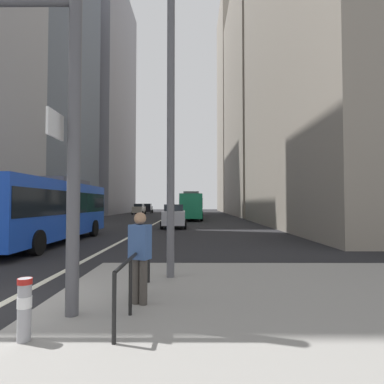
{
  "coord_description": "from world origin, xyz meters",
  "views": [
    {
      "loc": [
        3.87,
        -6.07,
        2.04
      ],
      "look_at": [
        3.72,
        24.81,
        3.14
      ],
      "focal_mm": 29.57,
      "sensor_mm": 36.0,
      "label": 1
    }
  ],
  "objects_px": {
    "city_bus_blue_oncoming": "(49,207)",
    "pedestrian_waiting": "(140,253)",
    "car_oncoming_mid": "(147,208)",
    "car_oncoming_far": "(139,209)",
    "street_lamp_post": "(171,79)",
    "car_receding_near": "(197,210)",
    "city_bus_red_receding": "(192,205)",
    "bollard_right": "(24,306)",
    "car_receding_far": "(174,216)"
  },
  "relations": [
    {
      "from": "car_receding_near",
      "to": "street_lamp_post",
      "type": "xyz_separation_m",
      "value": [
        -1.13,
        -44.2,
        4.29
      ]
    },
    {
      "from": "car_oncoming_mid",
      "to": "car_receding_far",
      "type": "height_order",
      "value": "same"
    },
    {
      "from": "city_bus_blue_oncoming",
      "to": "pedestrian_waiting",
      "type": "bearing_deg",
      "value": -57.62
    },
    {
      "from": "street_lamp_post",
      "to": "car_receding_near",
      "type": "bearing_deg",
      "value": 88.53
    },
    {
      "from": "city_bus_blue_oncoming",
      "to": "street_lamp_post",
      "type": "distance_m",
      "value": 10.86
    },
    {
      "from": "pedestrian_waiting",
      "to": "city_bus_blue_oncoming",
      "type": "bearing_deg",
      "value": 122.38
    },
    {
      "from": "car_oncoming_mid",
      "to": "car_oncoming_far",
      "type": "bearing_deg",
      "value": -95.89
    },
    {
      "from": "car_receding_near",
      "to": "car_receding_far",
      "type": "relative_size",
      "value": 1.0
    },
    {
      "from": "city_bus_red_receding",
      "to": "car_receding_far",
      "type": "height_order",
      "value": "city_bus_red_receding"
    },
    {
      "from": "city_bus_blue_oncoming",
      "to": "street_lamp_post",
      "type": "bearing_deg",
      "value": -49.14
    },
    {
      "from": "car_receding_near",
      "to": "city_bus_blue_oncoming",
      "type": "bearing_deg",
      "value": -102.2
    },
    {
      "from": "car_oncoming_far",
      "to": "bollard_right",
      "type": "height_order",
      "value": "car_oncoming_far"
    },
    {
      "from": "city_bus_red_receding",
      "to": "car_oncoming_mid",
      "type": "distance_m",
      "value": 26.29
    },
    {
      "from": "city_bus_red_receding",
      "to": "car_receding_near",
      "type": "xyz_separation_m",
      "value": [
        0.79,
        12.65,
        -0.85
      ]
    },
    {
      "from": "city_bus_blue_oncoming",
      "to": "city_bus_red_receding",
      "type": "distance_m",
      "value": 24.79
    },
    {
      "from": "car_receding_far",
      "to": "car_oncoming_far",
      "type": "height_order",
      "value": "same"
    },
    {
      "from": "city_bus_blue_oncoming",
      "to": "car_oncoming_mid",
      "type": "xyz_separation_m",
      "value": [
        -2.1,
        48.38,
        -0.85
      ]
    },
    {
      "from": "car_oncoming_far",
      "to": "pedestrian_waiting",
      "type": "xyz_separation_m",
      "value": [
        9.05,
        -52.23,
        0.12
      ]
    },
    {
      "from": "city_bus_blue_oncoming",
      "to": "street_lamp_post",
      "type": "xyz_separation_m",
      "value": [
        6.74,
        -7.79,
        3.45
      ]
    },
    {
      "from": "car_receding_near",
      "to": "pedestrian_waiting",
      "type": "bearing_deg",
      "value": -91.92
    },
    {
      "from": "city_bus_blue_oncoming",
      "to": "car_oncoming_far",
      "type": "bearing_deg",
      "value": 93.7
    },
    {
      "from": "city_bus_blue_oncoming",
      "to": "city_bus_red_receding",
      "type": "bearing_deg",
      "value": 73.4
    },
    {
      "from": "city_bus_red_receding",
      "to": "car_oncoming_mid",
      "type": "bearing_deg",
      "value": 110.46
    },
    {
      "from": "street_lamp_post",
      "to": "pedestrian_waiting",
      "type": "xyz_separation_m",
      "value": [
        -0.42,
        -2.18,
        -4.18
      ]
    },
    {
      "from": "car_receding_near",
      "to": "street_lamp_post",
      "type": "height_order",
      "value": "street_lamp_post"
    },
    {
      "from": "car_oncoming_far",
      "to": "car_oncoming_mid",
      "type": "bearing_deg",
      "value": 84.11
    },
    {
      "from": "city_bus_blue_oncoming",
      "to": "car_receding_near",
      "type": "height_order",
      "value": "city_bus_blue_oncoming"
    },
    {
      "from": "city_bus_red_receding",
      "to": "car_receding_far",
      "type": "distance_m",
      "value": 13.77
    },
    {
      "from": "city_bus_red_receding",
      "to": "car_oncoming_mid",
      "type": "height_order",
      "value": "city_bus_red_receding"
    },
    {
      "from": "car_oncoming_mid",
      "to": "car_receding_far",
      "type": "distance_m",
      "value": 39.09
    },
    {
      "from": "car_oncoming_mid",
      "to": "bollard_right",
      "type": "bearing_deg",
      "value": -83.24
    },
    {
      "from": "city_bus_blue_oncoming",
      "to": "bollard_right",
      "type": "xyz_separation_m",
      "value": [
        5.0,
        -11.56,
        -1.21
      ]
    },
    {
      "from": "car_oncoming_mid",
      "to": "city_bus_red_receding",
      "type": "bearing_deg",
      "value": -69.54
    },
    {
      "from": "car_receding_near",
      "to": "car_oncoming_far",
      "type": "height_order",
      "value": "same"
    },
    {
      "from": "car_oncoming_far",
      "to": "street_lamp_post",
      "type": "xyz_separation_m",
      "value": [
        9.47,
        -50.05,
        4.29
      ]
    },
    {
      "from": "car_receding_near",
      "to": "bollard_right",
      "type": "height_order",
      "value": "car_receding_near"
    },
    {
      "from": "car_receding_near",
      "to": "car_oncoming_far",
      "type": "xyz_separation_m",
      "value": [
        -10.61,
        5.85,
        -0.0
      ]
    },
    {
      "from": "car_receding_near",
      "to": "car_receding_far",
      "type": "xyz_separation_m",
      "value": [
        -2.14,
        -26.33,
        0.0
      ]
    },
    {
      "from": "car_receding_near",
      "to": "car_oncoming_far",
      "type": "relative_size",
      "value": 1.04
    },
    {
      "from": "car_oncoming_far",
      "to": "street_lamp_post",
      "type": "height_order",
      "value": "street_lamp_post"
    },
    {
      "from": "city_bus_blue_oncoming",
      "to": "car_receding_far",
      "type": "xyz_separation_m",
      "value": [
        5.73,
        10.09,
        -0.85
      ]
    },
    {
      "from": "car_oncoming_mid",
      "to": "car_receding_near",
      "type": "bearing_deg",
      "value": -50.19
    },
    {
      "from": "car_receding_near",
      "to": "bollard_right",
      "type": "bearing_deg",
      "value": -93.42
    },
    {
      "from": "pedestrian_waiting",
      "to": "city_bus_red_receding",
      "type": "bearing_deg",
      "value": 88.7
    },
    {
      "from": "car_oncoming_mid",
      "to": "street_lamp_post",
      "type": "height_order",
      "value": "street_lamp_post"
    },
    {
      "from": "city_bus_red_receding",
      "to": "car_oncoming_mid",
      "type": "relative_size",
      "value": 2.89
    },
    {
      "from": "city_bus_blue_oncoming",
      "to": "pedestrian_waiting",
      "type": "distance_m",
      "value": 11.82
    },
    {
      "from": "city_bus_red_receding",
      "to": "street_lamp_post",
      "type": "xyz_separation_m",
      "value": [
        -0.34,
        -31.55,
        3.45
      ]
    },
    {
      "from": "street_lamp_post",
      "to": "car_oncoming_mid",
      "type": "bearing_deg",
      "value": 98.95
    },
    {
      "from": "city_bus_blue_oncoming",
      "to": "car_receding_near",
      "type": "distance_m",
      "value": 37.26
    }
  ]
}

